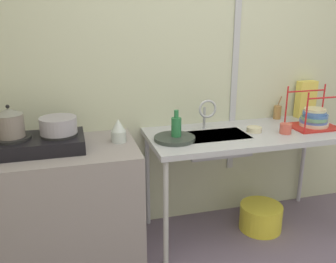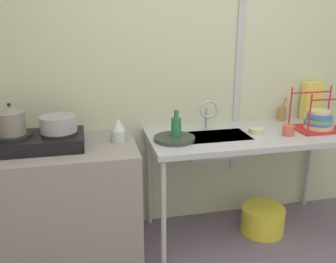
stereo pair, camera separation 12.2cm
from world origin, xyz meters
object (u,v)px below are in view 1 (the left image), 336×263
cup_by_rack (286,129)px  cereal_box (306,99)px  faucet (207,110)px  dish_rack (314,119)px  stove (37,143)px  small_bowl_on_drainboard (254,129)px  sink_basin (216,144)px  bottle_by_sink (176,128)px  pot_on_left_burner (10,123)px  frying_pan (175,138)px  pot_on_right_burner (58,125)px  percolator (118,131)px  bucket_on_floor (261,217)px  utensil_jar (277,112)px

cup_by_rack → cereal_box: 0.57m
faucet → dish_rack: dish_rack is taller
stove → small_bowl_on_drainboard: size_ratio=5.31×
sink_basin → small_bowl_on_drainboard: size_ratio=4.10×
stove → dish_rack: size_ratio=1.67×
bottle_by_sink → cereal_box: (1.24, 0.29, 0.07)m
dish_rack → bottle_by_sink: (-1.12, -0.00, 0.02)m
pot_on_left_burner → frying_pan: pot_on_left_burner is taller
faucet → dish_rack: size_ratio=0.68×
pot_on_right_burner → pot_on_left_burner: bearing=180.0°
percolator → bucket_on_floor: size_ratio=0.49×
percolator → sink_basin: size_ratio=0.36×
pot_on_right_burner → stove: bearing=180.0°
pot_on_left_burner → bucket_on_floor: size_ratio=0.61×
pot_on_right_burner → frying_pan: size_ratio=0.82×
utensil_jar → bucket_on_floor: bearing=-130.2°
utensil_jar → faucet: bearing=-167.3°
dish_rack → bottle_by_sink: size_ratio=1.67×
stove → dish_rack: (2.05, -0.03, 0.02)m
faucet → small_bowl_on_drainboard: bearing=-19.9°
cup_by_rack → bottle_by_sink: 0.83m
pot_on_right_burner → percolator: size_ratio=1.43×
bottle_by_sink → faucet: bearing=27.0°
frying_pan → utensil_jar: utensil_jar is taller
bottle_by_sink → dish_rack: bearing=0.2°
pot_on_left_burner → utensil_jar: bearing=7.5°
stove → cup_by_rack: 1.75m
utensil_jar → bucket_on_floor: 0.88m
frying_pan → cereal_box: bearing=13.5°
frying_pan → cup_by_rack: bearing=-4.7°
percolator → dish_rack: (1.51, -0.06, -0.01)m
pot_on_right_burner → bucket_on_floor: bearing=-1.7°
cup_by_rack → bucket_on_floor: (-0.10, 0.06, -0.76)m
pot_on_left_burner → bucket_on_floor: pot_on_left_burner is taller
dish_rack → cereal_box: (0.12, 0.29, 0.09)m
pot_on_left_burner → dish_rack: size_ratio=0.57×
pot_on_right_burner → bottle_by_sink: 0.79m
cup_by_rack → bucket_on_floor: 0.77m
percolator → pot_on_right_burner: bearing=-175.5°
bottle_by_sink → frying_pan: bearing=-148.8°
faucet → cereal_box: (0.96, 0.15, -0.00)m
small_bowl_on_drainboard → pot_on_right_burner: bearing=179.7°
faucet → utensil_jar: bearing=12.7°
percolator → cereal_box: bearing=8.1°
pot_on_right_burner → cup_by_rack: (1.60, -0.11, -0.12)m
dish_rack → utensil_jar: dish_rack is taller
stove → small_bowl_on_drainboard: (1.54, -0.01, -0.03)m
sink_basin → dish_rack: bearing=-1.4°
bottle_by_sink → bucket_on_floor: bearing=-1.1°
percolator → sink_basin: (0.71, -0.04, -0.15)m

